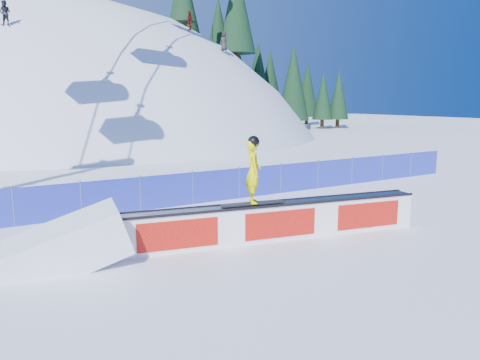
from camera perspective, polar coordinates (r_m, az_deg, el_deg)
ground at (r=15.45m, az=11.79°, el=-4.80°), size 160.00×160.00×0.00m
snow_hill at (r=58.15m, az=-19.07°, el=-12.78°), size 64.00×64.00×64.00m
treeline at (r=64.52m, az=2.05°, el=14.62°), size 23.67×13.00×19.78m
safety_fence at (r=18.78m, az=2.51°, el=-0.12°), size 22.05×0.05×1.30m
rail_box at (r=13.05m, az=4.45°, el=-4.98°), size 8.73×2.18×1.05m
snow_ramp at (r=12.04m, az=-20.25°, el=-9.43°), size 3.24×2.35×1.84m
snowboarder at (r=12.48m, az=1.64°, el=1.12°), size 1.79×0.74×1.84m
distant_skiers at (r=42.76m, az=-15.41°, el=19.28°), size 18.79×9.26×6.42m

